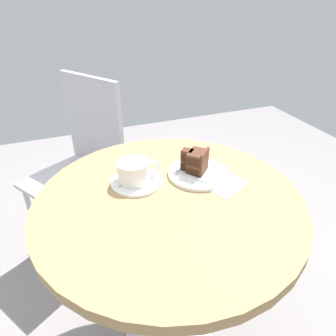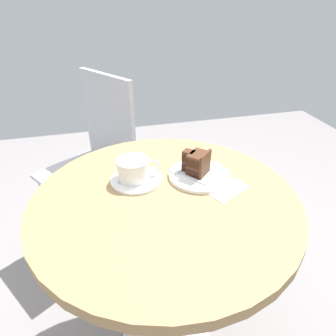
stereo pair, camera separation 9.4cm
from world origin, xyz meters
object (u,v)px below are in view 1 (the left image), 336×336
(fork, at_px, (183,174))
(cafe_chair, at_px, (84,157))
(coffee_cup, at_px, (134,171))
(teaspoon, at_px, (122,176))
(saucer, at_px, (137,181))
(cake_slice, at_px, (196,161))
(cake_plate, at_px, (198,173))
(napkin, at_px, (219,181))

(fork, relative_size, cafe_chair, 0.13)
(coffee_cup, xyz_separation_m, teaspoon, (-0.03, 0.04, -0.03))
(coffee_cup, bearing_deg, fork, -10.53)
(teaspoon, relative_size, cafe_chair, 0.10)
(saucer, height_order, cake_slice, cake_slice)
(coffee_cup, bearing_deg, cake_slice, -6.43)
(cake_plate, relative_size, cake_slice, 2.16)
(cake_plate, xyz_separation_m, cake_slice, (-0.01, 0.01, 0.04))
(coffee_cup, xyz_separation_m, cafe_chair, (-0.11, 0.56, -0.23))
(cake_plate, xyz_separation_m, cafe_chair, (-0.32, 0.59, -0.19))
(cake_plate, height_order, fork, fork)
(cake_plate, relative_size, napkin, 1.10)
(napkin, distance_m, cafe_chair, 0.77)
(napkin, relative_size, cafe_chair, 0.20)
(cake_plate, bearing_deg, teaspoon, 164.59)
(teaspoon, xyz_separation_m, cake_plate, (0.24, -0.07, -0.01))
(teaspoon, distance_m, cafe_chair, 0.57)
(napkin, bearing_deg, saucer, 160.13)
(teaspoon, bearing_deg, saucer, -113.98)
(teaspoon, distance_m, cake_plate, 0.25)
(fork, bearing_deg, coffee_cup, 42.94)
(cake_slice, bearing_deg, coffee_cup, 173.57)
(teaspoon, xyz_separation_m, cake_slice, (0.23, -0.06, 0.04))
(teaspoon, relative_size, cake_plate, 0.47)
(cafe_chair, bearing_deg, fork, -9.62)
(coffee_cup, distance_m, teaspoon, 0.06)
(cake_slice, bearing_deg, saucer, 174.17)
(teaspoon, height_order, cake_slice, cake_slice)
(fork, distance_m, cafe_chair, 0.68)
(saucer, distance_m, napkin, 0.26)
(coffee_cup, bearing_deg, teaspoon, 132.31)
(teaspoon, bearing_deg, napkin, -92.67)
(coffee_cup, bearing_deg, cake_plate, -8.40)
(cake_slice, bearing_deg, fork, -172.77)
(coffee_cup, xyz_separation_m, cake_slice, (0.20, -0.02, 0.00))
(cake_plate, bearing_deg, fork, 177.75)
(coffee_cup, distance_m, cake_plate, 0.21)
(cake_slice, bearing_deg, teaspoon, 166.00)
(cake_slice, distance_m, cafe_chair, 0.70)
(saucer, relative_size, cake_slice, 1.78)
(cake_plate, distance_m, fork, 0.05)
(saucer, relative_size, fork, 1.36)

